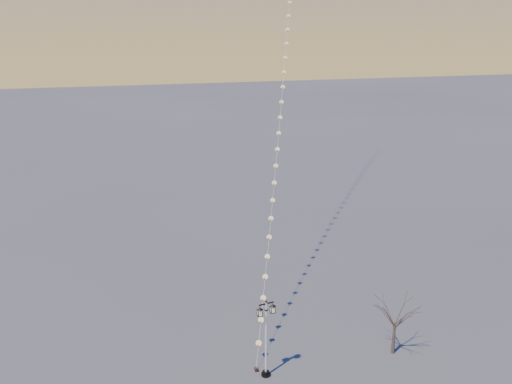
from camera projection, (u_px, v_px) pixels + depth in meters
name	position (u px, v px, depth m)	size (l,w,h in m)	color
ground	(260.00, 377.00, 28.15)	(300.00, 300.00, 0.00)	#4E4E4E
street_lamp	(266.00, 335.00, 27.57)	(1.10, 0.51, 4.36)	black
bare_tree	(396.00, 314.00, 29.53)	(2.11, 2.11, 3.50)	#46392F
kite_train	(286.00, 20.00, 42.30)	(16.35, 37.29, 36.12)	black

